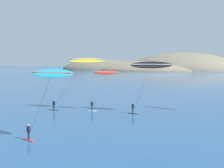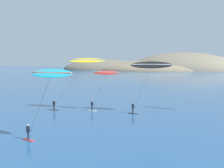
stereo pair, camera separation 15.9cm
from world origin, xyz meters
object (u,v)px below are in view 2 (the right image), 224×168
at_px(kitesurfer_black, 150,68).
at_px(kitesurfer_cyan, 49,79).
at_px(kitesurfer_red, 104,76).
at_px(kitesurfer_yellow, 84,63).

bearing_deg(kitesurfer_black, kitesurfer_cyan, -121.32).
relative_size(kitesurfer_black, kitesurfer_red, 1.22).
xyz_separation_m(kitesurfer_cyan, kitesurfer_black, (9.83, 16.16, 0.68)).
distance_m(kitesurfer_yellow, kitesurfer_black, 10.38).
bearing_deg(kitesurfer_cyan, kitesurfer_black, 58.68).
relative_size(kitesurfer_yellow, kitesurfer_black, 1.17).
distance_m(kitesurfer_cyan, kitesurfer_red, 17.64).
height_order(kitesurfer_black, kitesurfer_red, kitesurfer_black).
relative_size(kitesurfer_cyan, kitesurfer_black, 0.93).
bearing_deg(kitesurfer_black, kitesurfer_yellow, 173.57).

